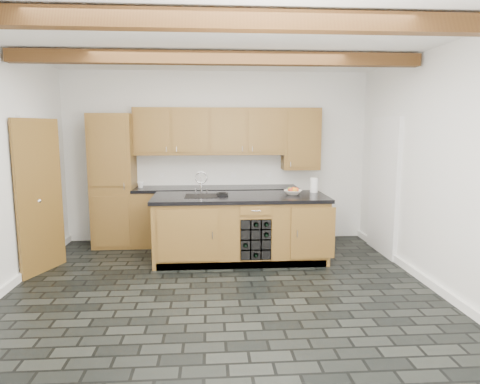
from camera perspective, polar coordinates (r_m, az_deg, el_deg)
The scene contains 10 objects.
ground at distance 5.03m, azimuth -2.42°, elevation -13.39°, with size 5.00×5.00×0.00m, color black.
room_shell at distance 5.21m, azimuth -3.64°, elevation 4.64°, with size 5.01×5.00×5.00m.
back_cabinetry at distance 6.97m, azimuth -6.09°, elevation 1.06°, with size 3.65×0.62×2.20m.
island at distance 6.13m, azimuth 0.08°, elevation -4.80°, with size 2.48×0.96×0.93m.
faucet at distance 6.07m, azimuth -5.20°, elevation -0.17°, with size 0.45×0.40×0.34m.
kitchen_scale at distance 6.07m, azimuth -2.37°, elevation -0.25°, with size 0.17×0.11×0.05m.
fruit_bowl at distance 6.20m, azimuth 7.06°, elevation -0.03°, with size 0.26×0.26×0.06m, color beige.
fruit_cluster at distance 6.20m, azimuth 7.07°, elevation 0.28°, with size 0.16×0.17×0.07m.
paper_towel at distance 6.45m, azimuth 9.84°, elevation 0.91°, with size 0.11×0.11×0.22m, color white.
mug at distance 7.01m, azimuth -13.13°, elevation 0.93°, with size 0.11×0.11×0.10m, color white.
Camera 1 is at (-0.12, -4.67, 1.87)m, focal length 32.00 mm.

